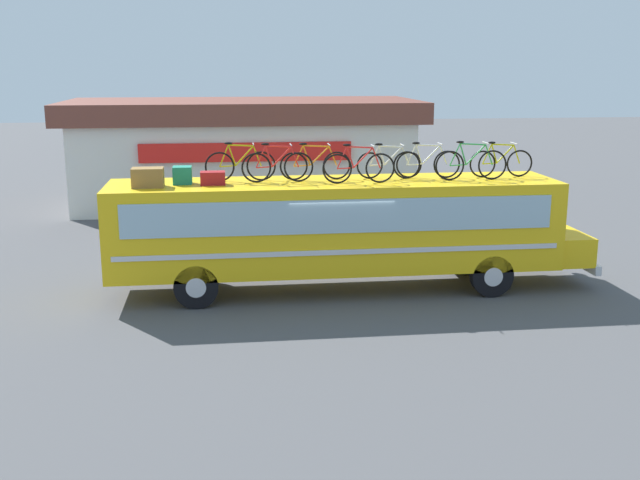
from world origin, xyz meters
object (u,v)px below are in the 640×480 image
object	(u,v)px
bus	(341,226)
rooftop_bicycle_7	(471,164)
rooftop_bicycle_6	(427,163)
rooftop_bicycle_1	(240,165)
rooftop_bicycle_2	(277,166)
luggage_bag_3	(213,178)
rooftop_bicycle_5	(389,164)
rooftop_bicycle_3	(315,164)
luggage_bag_1	(148,178)
rooftop_bicycle_8	(501,162)
rooftop_bicycle_4	(359,167)
luggage_bag_2	(182,175)

from	to	relation	value
bus	rooftop_bicycle_7	distance (m)	3.59
bus	rooftop_bicycle_6	bearing A→B (deg)	5.23
rooftop_bicycle_1	rooftop_bicycle_2	distance (m)	0.94
rooftop_bicycle_2	rooftop_bicycle_1	bearing A→B (deg)	161.52
luggage_bag_3	rooftop_bicycle_5	xyz separation A→B (m)	(4.43, 0.49, 0.21)
rooftop_bicycle_3	rooftop_bicycle_6	size ratio (longest dim) A/B	1.02
rooftop_bicycle_3	rooftop_bicycle_6	xyz separation A→B (m)	(2.83, -0.11, -0.00)
rooftop_bicycle_2	rooftop_bicycle_3	world-z (taller)	rooftop_bicycle_2
luggage_bag_3	rooftop_bicycle_7	xyz separation A→B (m)	(6.39, -0.06, 0.25)
rooftop_bicycle_2	luggage_bag_1	bearing A→B (deg)	-172.83
rooftop_bicycle_8	luggage_bag_1	bearing A→B (deg)	-176.59
rooftop_bicycle_4	rooftop_bicycle_5	distance (m)	1.17
bus	rooftop_bicycle_4	xyz separation A→B (m)	(0.36, -0.38, 1.53)
luggage_bag_3	rooftop_bicycle_1	xyz separation A→B (m)	(0.68, 0.51, 0.24)
rooftop_bicycle_1	bus	bearing A→B (deg)	-7.97
bus	rooftop_bicycle_6	world-z (taller)	rooftop_bicycle_6
bus	luggage_bag_2	distance (m)	4.11
rooftop_bicycle_3	rooftop_bicycle_7	size ratio (longest dim) A/B	0.97
rooftop_bicycle_4	rooftop_bicycle_8	xyz separation A→B (m)	(3.81, 0.57, -0.02)
rooftop_bicycle_3	rooftop_bicycle_7	bearing A→B (deg)	-7.99
rooftop_bicycle_2	bus	bearing A→B (deg)	-1.72
rooftop_bicycle_3	rooftop_bicycle_6	distance (m)	2.83
luggage_bag_3	rooftop_bicycle_7	world-z (taller)	rooftop_bicycle_7
luggage_bag_1	rooftop_bicycle_4	xyz separation A→B (m)	(5.03, -0.04, 0.17)
rooftop_bicycle_1	luggage_bag_1	bearing A→B (deg)	-162.59
luggage_bag_3	rooftop_bicycle_6	world-z (taller)	rooftop_bicycle_6
bus	rooftop_bicycle_4	distance (m)	1.62
luggage_bag_2	rooftop_bicycle_2	world-z (taller)	rooftop_bicycle_2
luggage_bag_2	rooftop_bicycle_5	distance (m)	5.17
luggage_bag_2	rooftop_bicycle_2	size ratio (longest dim) A/B	0.25
rooftop_bicycle_5	rooftop_bicycle_2	bearing A→B (deg)	-174.29
luggage_bag_3	rooftop_bicycle_3	distance (m)	2.59
luggage_bag_1	rooftop_bicycle_1	size ratio (longest dim) A/B	0.42
luggage_bag_2	rooftop_bicycle_2	distance (m)	2.31
rooftop_bicycle_4	rooftop_bicycle_6	bearing A→B (deg)	17.58
luggage_bag_2	rooftop_bicycle_7	size ratio (longest dim) A/B	0.24
luggage_bag_1	luggage_bag_3	distance (m)	1.53
luggage_bag_2	rooftop_bicycle_8	distance (m)	8.05
rooftop_bicycle_5	rooftop_bicycle_6	xyz separation A→B (m)	(0.94, -0.13, 0.01)
bus	rooftop_bicycle_2	size ratio (longest dim) A/B	6.89
rooftop_bicycle_5	rooftop_bicycle_6	distance (m)	0.95
bus	rooftop_bicycle_8	xyz separation A→B (m)	(4.17, 0.19, 1.51)
rooftop_bicycle_1	rooftop_bicycle_5	world-z (taller)	rooftop_bicycle_1
luggage_bag_1	luggage_bag_2	xyz separation A→B (m)	(0.78, 0.41, -0.02)
luggage_bag_1	rooftop_bicycle_8	xyz separation A→B (m)	(8.83, 0.53, 0.15)
rooftop_bicycle_8	luggage_bag_3	bearing A→B (deg)	-177.29
luggage_bag_3	luggage_bag_2	bearing A→B (deg)	162.60
rooftop_bicycle_2	rooftop_bicycle_8	distance (m)	5.75
luggage_bag_2	rooftop_bicycle_4	world-z (taller)	rooftop_bicycle_4
bus	rooftop_bicycle_8	size ratio (longest dim) A/B	7.28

